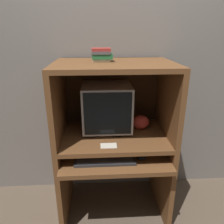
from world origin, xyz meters
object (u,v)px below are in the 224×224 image
at_px(mouse, 142,158).
at_px(snack_bag, 141,122).
at_px(keyboard, 105,160).
at_px(crt_monitor, 107,107).
at_px(book_stack, 102,55).

xyz_separation_m(mouse, snack_bag, (0.04, 0.31, 0.17)).
bearing_deg(keyboard, mouse, 1.64).
relative_size(crt_monitor, keyboard, 0.88).
bearing_deg(snack_bag, crt_monitor, 176.65).
distance_m(mouse, book_stack, 0.87).
bearing_deg(crt_monitor, mouse, -51.36).
bearing_deg(crt_monitor, book_stack, -127.21).
bearing_deg(mouse, snack_bag, 82.36).
distance_m(crt_monitor, snack_bag, 0.34).
bearing_deg(book_stack, mouse, -42.35).
distance_m(mouse, snack_bag, 0.36).
xyz_separation_m(keyboard, book_stack, (-0.01, 0.28, 0.78)).
distance_m(keyboard, book_stack, 0.83).
bearing_deg(keyboard, book_stack, 91.76).
relative_size(crt_monitor, snack_bag, 2.71).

